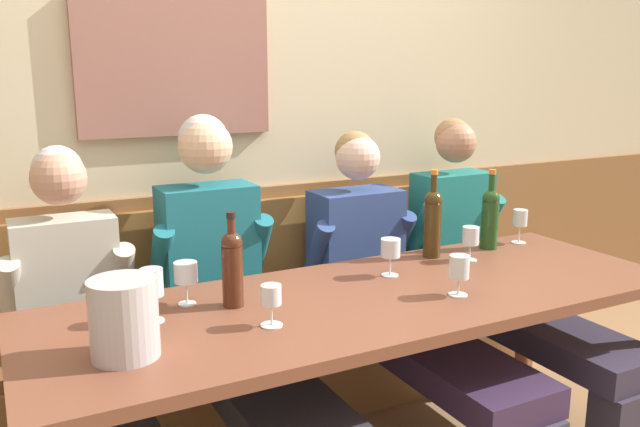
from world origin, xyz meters
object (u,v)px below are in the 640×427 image
wall_bench (287,350)px  wine_glass_mid_left (390,250)px  wine_glass_right_end (471,238)px  wine_glass_by_bottle (520,220)px  wine_bottle_clear_water (490,216)px  wine_glass_center_front (271,298)px  person_left_seat (85,354)px  wine_bottle_green_tall (232,266)px  wine_bottle_amber_mid (433,221)px  ice_bucket (124,318)px  dining_table (369,317)px  wine_glass_near_bucket (186,274)px  person_center_left_seat (499,272)px  wine_glass_left_end (459,269)px  person_center_right_seat (237,307)px  person_right_seat (397,292)px  wine_glass_mid_right (152,285)px

wall_bench → wine_glass_mid_left: wall_bench is taller
wine_glass_right_end → wine_glass_by_bottle: size_ratio=0.92×
wine_bottle_clear_water → wine_glass_center_front: wine_bottle_clear_water is taller
wall_bench → person_left_seat: size_ratio=2.06×
wine_bottle_green_tall → wine_bottle_amber_mid: wine_bottle_amber_mid is taller
ice_bucket → wine_glass_center_front: (0.43, 0.02, -0.02)m
dining_table → wine_glass_near_bucket: 0.64m
wine_glass_by_bottle → wine_bottle_clear_water: bearing=-178.0°
dining_table → person_center_left_seat: (0.89, 0.32, -0.06)m
wine_bottle_clear_water → wine_glass_right_end: (-0.19, -0.11, -0.05)m
person_left_seat → wine_glass_center_front: bearing=-39.9°
wine_glass_left_end → wine_glass_mid_left: bearing=106.4°
wall_bench → person_center_right_seat: person_center_right_seat is taller
dining_table → person_center_left_seat: size_ratio=1.77×
wine_glass_by_bottle → dining_table: bearing=-163.8°
person_left_seat → wine_bottle_amber_mid: size_ratio=3.45×
person_center_right_seat → wine_glass_by_bottle: person_center_right_seat is taller
wine_glass_center_front → person_center_left_seat: bearing=18.1°
ice_bucket → wine_glass_mid_left: (1.02, 0.26, -0.01)m
person_right_seat → wine_glass_near_bucket: size_ratio=8.70×
wine_glass_near_bucket → person_right_seat: bearing=8.1°
wine_bottle_green_tall → wine_glass_mid_left: size_ratio=2.20×
wine_glass_mid_right → wine_glass_mid_left: bearing=2.9°
wine_glass_mid_left → person_center_left_seat: bearing=14.1°
wine_glass_mid_right → wine_glass_by_bottle: size_ratio=1.11×
person_center_right_seat → wine_glass_center_front: 0.49m
wine_glass_mid_left → wine_glass_near_bucket: bearing=176.0°
dining_table → wine_glass_by_bottle: size_ratio=15.10×
person_center_left_seat → wine_glass_left_end: size_ratio=9.12×
wine_glass_left_end → wine_glass_center_front: bearing=176.2°
person_center_left_seat → wine_glass_mid_right: bearing=-172.1°
wall_bench → wine_glass_mid_left: (0.18, -0.54, 0.58)m
wine_bottle_clear_water → wine_glass_near_bucket: 1.35m
wall_bench → person_left_seat: bearing=-157.1°
wine_bottle_green_tall → wine_glass_near_bucket: bearing=147.4°
wine_bottle_clear_water → wine_glass_center_front: (-1.18, -0.37, -0.05)m
person_left_seat → wine_glass_left_end: person_left_seat is taller
wine_glass_right_end → person_left_seat: bearing=174.4°
wine_bottle_clear_water → wine_glass_center_front: size_ratio=2.68×
person_center_right_seat → ice_bucket: person_center_right_seat is taller
wine_glass_near_bucket → wine_glass_mid_right: size_ratio=0.86×
person_center_left_seat → wine_glass_mid_right: person_center_left_seat is taller
wine_glass_by_bottle → person_right_seat: bearing=174.9°
person_left_seat → wine_glass_right_end: (1.47, -0.14, 0.25)m
wine_glass_right_end → person_center_left_seat: bearing=26.9°
person_center_left_seat → wine_glass_right_end: (-0.31, -0.16, 0.23)m
wine_bottle_amber_mid → wine_glass_left_end: (-0.21, -0.42, -0.06)m
wine_bottle_green_tall → wine_glass_mid_left: bearing=2.7°
wine_bottle_clear_water → wine_bottle_green_tall: bearing=-172.8°
wall_bench → person_center_right_seat: 0.62m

